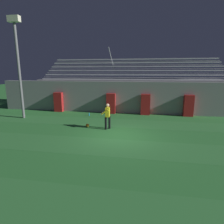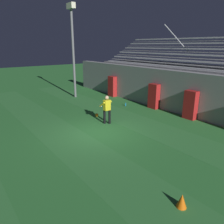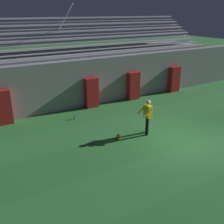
{
  "view_description": "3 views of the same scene",
  "coord_description": "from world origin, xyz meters",
  "px_view_note": "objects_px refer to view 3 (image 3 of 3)",
  "views": [
    {
      "loc": [
        1.33,
        -10.1,
        3.65
      ],
      "look_at": [
        -0.73,
        1.95,
        1.0
      ],
      "focal_mm": 30.0,
      "sensor_mm": 36.0,
      "label": 1
    },
    {
      "loc": [
        8.87,
        -5.75,
        4.42
      ],
      "look_at": [
        -0.63,
        1.49,
        0.75
      ],
      "focal_mm": 35.0,
      "sensor_mm": 36.0,
      "label": 2
    },
    {
      "loc": [
        -7.98,
        -7.44,
        5.41
      ],
      "look_at": [
        -2.24,
        2.3,
        1.03
      ],
      "focal_mm": 42.0,
      "sensor_mm": 36.0,
      "label": 3
    }
  ],
  "objects_px": {
    "padding_pillar_far_right": "(174,79)",
    "padding_pillar_gate_left": "(91,93)",
    "water_bottle": "(74,117)",
    "padding_pillar_far_left": "(3,107)",
    "soccer_ball": "(118,136)",
    "goalkeeper": "(147,115)",
    "padding_pillar_gate_right": "(133,86)"
  },
  "relations": [
    {
      "from": "padding_pillar_far_right",
      "to": "soccer_ball",
      "type": "xyz_separation_m",
      "value": [
        -7.36,
        -4.39,
        -0.78
      ]
    },
    {
      "from": "padding_pillar_gate_right",
      "to": "goalkeeper",
      "type": "xyz_separation_m",
      "value": [
        -2.43,
        -4.62,
        0.06
      ]
    },
    {
      "from": "padding_pillar_gate_left",
      "to": "goalkeeper",
      "type": "distance_m",
      "value": 4.65
    },
    {
      "from": "padding_pillar_gate_right",
      "to": "soccer_ball",
      "type": "bearing_deg",
      "value": -131.24
    },
    {
      "from": "padding_pillar_gate_left",
      "to": "padding_pillar_far_right",
      "type": "distance_m",
      "value": 6.52
    },
    {
      "from": "goalkeeper",
      "to": "padding_pillar_gate_right",
      "type": "bearing_deg",
      "value": 62.26
    },
    {
      "from": "padding_pillar_gate_left",
      "to": "goalkeeper",
      "type": "xyz_separation_m",
      "value": [
        0.58,
        -4.62,
        0.06
      ]
    },
    {
      "from": "padding_pillar_gate_right",
      "to": "water_bottle",
      "type": "height_order",
      "value": "padding_pillar_gate_right"
    },
    {
      "from": "padding_pillar_far_right",
      "to": "soccer_ball",
      "type": "distance_m",
      "value": 8.61
    },
    {
      "from": "goalkeeper",
      "to": "soccer_ball",
      "type": "height_order",
      "value": "goalkeeper"
    },
    {
      "from": "padding_pillar_far_left",
      "to": "soccer_ball",
      "type": "height_order",
      "value": "padding_pillar_far_left"
    },
    {
      "from": "padding_pillar_gate_right",
      "to": "padding_pillar_far_left",
      "type": "height_order",
      "value": "same"
    },
    {
      "from": "water_bottle",
      "to": "goalkeeper",
      "type": "bearing_deg",
      "value": -56.52
    },
    {
      "from": "padding_pillar_far_right",
      "to": "water_bottle",
      "type": "xyz_separation_m",
      "value": [
        -8.17,
        -1.25,
        -0.77
      ]
    },
    {
      "from": "padding_pillar_gate_left",
      "to": "goalkeeper",
      "type": "relative_size",
      "value": 1.07
    },
    {
      "from": "padding_pillar_gate_right",
      "to": "padding_pillar_far_right",
      "type": "height_order",
      "value": "same"
    },
    {
      "from": "padding_pillar_far_left",
      "to": "padding_pillar_far_right",
      "type": "xyz_separation_m",
      "value": [
        11.45,
        0.0,
        0.0
      ]
    },
    {
      "from": "padding_pillar_far_right",
      "to": "padding_pillar_gate_left",
      "type": "bearing_deg",
      "value": 180.0
    },
    {
      "from": "padding_pillar_far_left",
      "to": "soccer_ball",
      "type": "xyz_separation_m",
      "value": [
        4.09,
        -4.39,
        -0.78
      ]
    },
    {
      "from": "goalkeeper",
      "to": "padding_pillar_far_right",
      "type": "bearing_deg",
      "value": 37.85
    },
    {
      "from": "goalkeeper",
      "to": "soccer_ball",
      "type": "xyz_separation_m",
      "value": [
        -1.42,
        0.23,
        -0.84
      ]
    },
    {
      "from": "padding_pillar_gate_left",
      "to": "soccer_ball",
      "type": "relative_size",
      "value": 8.09
    },
    {
      "from": "padding_pillar_gate_right",
      "to": "padding_pillar_far_right",
      "type": "xyz_separation_m",
      "value": [
        3.51,
        0.0,
        0.0
      ]
    },
    {
      "from": "padding_pillar_gate_right",
      "to": "water_bottle",
      "type": "bearing_deg",
      "value": -164.99
    },
    {
      "from": "padding_pillar_gate_right",
      "to": "soccer_ball",
      "type": "height_order",
      "value": "padding_pillar_gate_right"
    },
    {
      "from": "padding_pillar_gate_left",
      "to": "soccer_ball",
      "type": "bearing_deg",
      "value": -100.87
    },
    {
      "from": "soccer_ball",
      "to": "padding_pillar_gate_left",
      "type": "bearing_deg",
      "value": 79.13
    },
    {
      "from": "padding_pillar_far_left",
      "to": "goalkeeper",
      "type": "bearing_deg",
      "value": -39.96
    },
    {
      "from": "padding_pillar_gate_left",
      "to": "padding_pillar_far_left",
      "type": "relative_size",
      "value": 1.0
    },
    {
      "from": "padding_pillar_gate_right",
      "to": "goalkeeper",
      "type": "relative_size",
      "value": 1.07
    },
    {
      "from": "padding_pillar_gate_right",
      "to": "padding_pillar_far_left",
      "type": "bearing_deg",
      "value": 180.0
    },
    {
      "from": "padding_pillar_gate_left",
      "to": "padding_pillar_gate_right",
      "type": "distance_m",
      "value": 3.01
    }
  ]
}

